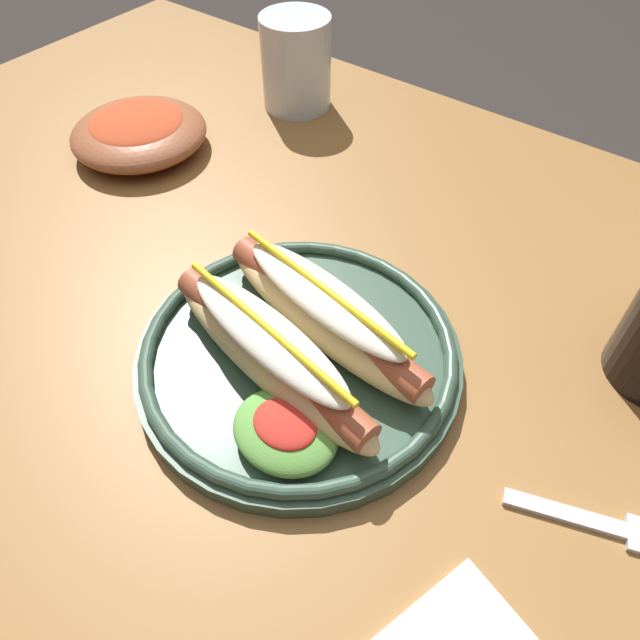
{
  "coord_description": "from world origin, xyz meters",
  "views": [
    {
      "loc": [
        0.17,
        -0.29,
        1.15
      ],
      "look_at": [
        -0.03,
        -0.03,
        0.77
      ],
      "focal_mm": 32.62,
      "sensor_mm": 36.0,
      "label": 1
    }
  ],
  "objects_px": {
    "hot_dog_plate": "(298,348)",
    "water_cup": "(296,63)",
    "fork": "(605,525)",
    "side_bowl": "(139,131)"
  },
  "relations": [
    {
      "from": "fork",
      "to": "water_cup",
      "type": "bearing_deg",
      "value": 129.55
    },
    {
      "from": "water_cup",
      "to": "side_bowl",
      "type": "distance_m",
      "value": 0.22
    },
    {
      "from": "hot_dog_plate",
      "to": "side_bowl",
      "type": "relative_size",
      "value": 1.7
    },
    {
      "from": "hot_dog_plate",
      "to": "water_cup",
      "type": "distance_m",
      "value": 0.45
    },
    {
      "from": "fork",
      "to": "side_bowl",
      "type": "xyz_separation_m",
      "value": [
        -0.63,
        0.13,
        0.02
      ]
    },
    {
      "from": "fork",
      "to": "water_cup",
      "type": "height_order",
      "value": "water_cup"
    },
    {
      "from": "water_cup",
      "to": "fork",
      "type": "bearing_deg",
      "value": -31.19
    },
    {
      "from": "hot_dog_plate",
      "to": "water_cup",
      "type": "bearing_deg",
      "value": 128.82
    },
    {
      "from": "side_bowl",
      "to": "water_cup",
      "type": "bearing_deg",
      "value": 66.98
    },
    {
      "from": "hot_dog_plate",
      "to": "side_bowl",
      "type": "distance_m",
      "value": 0.39
    }
  ]
}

